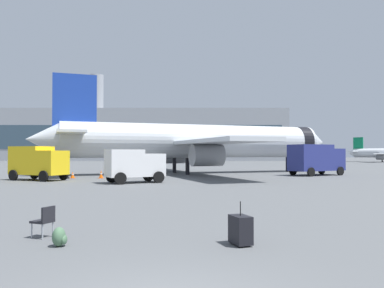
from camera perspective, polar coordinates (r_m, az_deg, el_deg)
airplane_at_gate at (r=44.52m, az=0.58°, el=0.38°), size 34.72×31.76×10.50m
service_truck at (r=35.77m, az=-21.52°, el=-2.39°), size 5.28×4.02×2.90m
fuel_truck at (r=42.54m, az=17.80°, el=-2.01°), size 6.41×5.01×3.20m
cargo_van at (r=30.70m, az=-8.36°, el=-2.95°), size 4.82×3.95×2.60m
safety_cone_near at (r=37.74m, az=-17.01°, el=-4.35°), size 0.44×0.44×0.60m
safety_cone_mid at (r=36.85m, az=-13.09°, el=-4.36°), size 0.44×0.44×0.73m
rolling_suitcase at (r=10.14m, az=7.22°, el=-12.33°), size 0.60×0.74×1.10m
traveller_backpack at (r=10.48m, az=-18.76°, el=-12.79°), size 0.36×0.40×0.48m
gate_chair at (r=11.62m, az=-20.70°, el=-10.31°), size 0.63×0.63×0.86m
terminal_building at (r=126.64m, az=-7.13°, el=1.21°), size 88.99×23.14×27.64m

